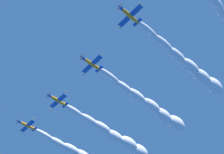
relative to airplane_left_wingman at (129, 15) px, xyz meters
The scene contains 7 objects.
airplane_left_wingman is the anchor object (origin of this frame).
airplane_right_wingman 16.12m from the airplane_left_wingman, 45.55° to the right, with size 6.51×6.40×2.42m.
airplane_outer_left 31.66m from the airplane_left_wingman, 43.71° to the right, with size 6.47×6.39×2.43m.
airplane_outer_right 47.47m from the airplane_left_wingman, 41.69° to the right, with size 6.51×6.39×2.40m.
smoke_trail_left_wingman 25.07m from the airplane_left_wingman, 131.45° to the right, with size 24.10×27.12×4.42m.
smoke_trail_right_wingman 31.09m from the airplane_left_wingman, 100.08° to the right, with size 24.54×27.73×4.32m.
smoke_trail_outer_left 41.29m from the airplane_left_wingman, 81.01° to the right, with size 24.31×27.56×4.28m.
Camera 1 is at (-15.17, 29.02, 1.62)m, focal length 42.98 mm.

